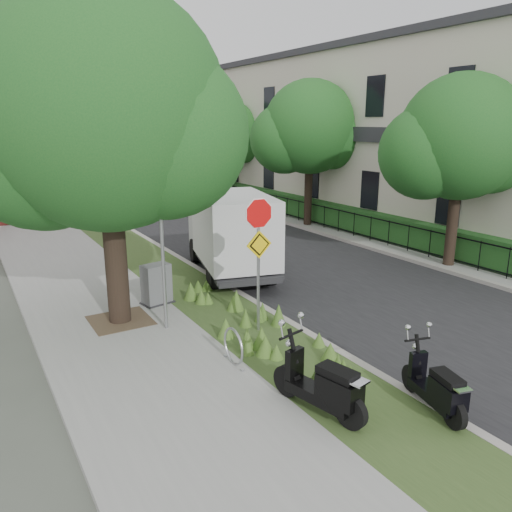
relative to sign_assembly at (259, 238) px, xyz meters
The scene contains 21 objects.
ground 2.78m from the sign_assembly, 22.62° to the right, with size 120.00×120.00×0.00m, color #4C5147.
sidewalk_near 10.10m from the sign_assembly, 106.84° to the left, with size 3.50×60.00×0.12m, color gray.
verge 9.69m from the sign_assembly, 90.61° to the left, with size 2.00×60.00×0.12m, color #334B20.
kerb_near 9.73m from the sign_assembly, 84.54° to the left, with size 0.20×60.00×0.13m, color #9E9991.
road 10.65m from the sign_assembly, 64.96° to the left, with size 7.00×60.00×0.01m, color black.
kerb_far 12.50m from the sign_assembly, 50.01° to the left, with size 0.20×60.00×0.13m, color #9E9991.
footpath_far 13.64m from the sign_assembly, 44.45° to the left, with size 3.20×60.00×0.12m, color gray.
street_tree_main 4.30m from the sign_assembly, 139.63° to the left, with size 6.21×5.54×7.66m.
bare_post 2.18m from the sign_assembly, 145.95° to the left, with size 0.08×0.08×4.00m.
bike_hoop 2.54m from the sign_assembly, 137.69° to the right, with size 0.06×0.78×0.77m.
sign_assembly is the anchor object (origin of this frame).
fence_far 12.86m from the sign_assembly, 47.60° to the left, with size 0.04×24.00×1.00m.
hedge_far 13.34m from the sign_assembly, 45.36° to the left, with size 1.00×24.00×1.10m, color #1E4418.
terrace_houses 16.07m from the sign_assembly, 36.15° to the left, with size 7.40×26.40×8.20m.
far_tree_a 8.66m from the sign_assembly, ahead, with size 4.60×4.10×6.22m.
far_tree_b 12.78m from the sign_assembly, 48.62° to the left, with size 4.83×4.31×6.56m.
far_tree_c 19.42m from the sign_assembly, 64.46° to the left, with size 4.37×3.89×5.93m.
scooter_near 4.09m from the sign_assembly, 103.39° to the right, with size 0.67×1.91×0.92m.
scooter_far 4.90m from the sign_assembly, 80.47° to the right, with size 0.63×1.65×0.80m.
box_truck 4.89m from the sign_assembly, 69.41° to the left, with size 3.14×5.34×2.27m.
utility_cabinet 3.65m from the sign_assembly, 115.64° to the left, with size 0.89×0.68×1.07m.
Camera 1 is at (-6.98, -8.62, 4.80)m, focal length 35.00 mm.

